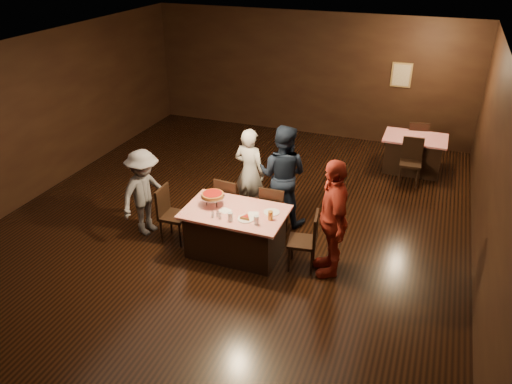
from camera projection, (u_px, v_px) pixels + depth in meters
room at (227, 110)px, 7.83m from camera, size 10.00×10.04×3.02m
main_table at (236, 232)px, 7.94m from camera, size 1.60×1.00×0.77m
back_table at (413, 154)px, 10.72m from camera, size 1.30×0.90×0.77m
chair_far_left at (231, 202)px, 8.64m from camera, size 0.45×0.45×0.95m
chair_far_right at (275, 210)px, 8.39m from camera, size 0.43×0.43×0.95m
chair_end_left at (174, 215)px, 8.24m from camera, size 0.43×0.43×0.95m
chair_end_right at (302, 241)px, 7.55m from camera, size 0.48×0.48×0.95m
chair_back_near at (411, 163)px, 10.10m from camera, size 0.44×0.44×0.95m
chair_back_far at (416, 140)px, 11.18m from camera, size 0.48×0.48×0.95m
diner_white_jacket at (250, 172)px, 8.89m from camera, size 0.65×0.49×1.64m
diner_navy_hoodie at (283, 175)px, 8.59m from camera, size 0.89×0.71×1.81m
diner_grey_knit at (144, 193)px, 8.33m from camera, size 0.78×1.09×1.52m
diner_red_shirt at (332, 218)px, 7.26m from camera, size 0.85×1.18×1.86m
pizza_stand at (213, 195)px, 7.84m from camera, size 0.38×0.38×0.22m
plate_with_slice at (246, 218)px, 7.52m from camera, size 0.25×0.25×0.06m
plate_empty at (272, 212)px, 7.71m from camera, size 0.25×0.25×0.01m
glass_front_left at (230, 217)px, 7.46m from camera, size 0.08×0.08×0.14m
glass_front_right at (256, 220)px, 7.38m from camera, size 0.08×0.08×0.14m
glass_amber at (270, 215)px, 7.50m from camera, size 0.08×0.08×0.14m
condiments at (217, 215)px, 7.56m from camera, size 0.17×0.10×0.09m
napkin_center at (253, 214)px, 7.66m from camera, size 0.19×0.19×0.01m
napkin_left at (225, 211)px, 7.76m from camera, size 0.21×0.21×0.01m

